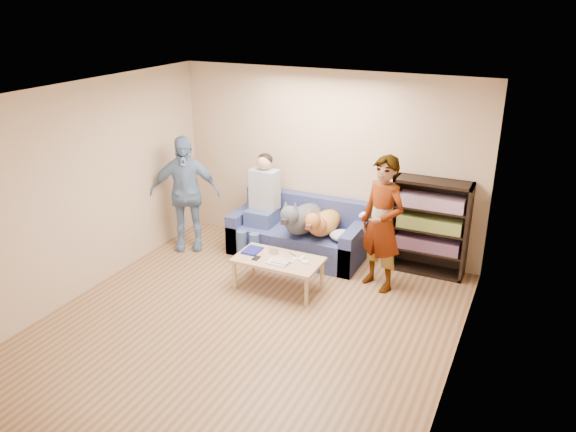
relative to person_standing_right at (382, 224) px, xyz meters
The scene contains 27 objects.
ground 2.15m from the person_standing_right, 123.65° to the right, with size 5.00×5.00×0.00m, color brown.
ceiling 2.62m from the person_standing_right, 123.65° to the right, with size 5.00×5.00×0.00m, color white.
wall_back 1.45m from the person_standing_right, 141.51° to the left, with size 4.50×4.50×0.00m, color tan.
wall_front 4.30m from the person_standing_right, 104.74° to the right, with size 4.50×4.50×0.00m, color tan.
wall_left 3.74m from the person_standing_right, 153.91° to the right, with size 5.00×5.00×0.00m, color tan.
wall_right 2.05m from the person_standing_right, 54.60° to the right, with size 5.00×5.00×0.00m, color tan.
blanket 0.75m from the person_standing_right, 155.52° to the left, with size 0.39×0.33×0.13m, color #B9B9BE.
person_standing_right is the anchor object (origin of this frame).
person_standing_left 2.92m from the person_standing_right, behind, with size 1.00×0.42×1.70m, color #7596BC.
held_controller 0.33m from the person_standing_right, 135.00° to the right, with size 0.04×0.12×0.03m, color white.
notebook_blue 1.70m from the person_standing_right, 160.49° to the right, with size 0.20×0.26×0.03m, color navy.
papers 1.37m from the person_standing_right, 147.54° to the right, with size 0.26×0.20×0.01m, color beige.
magazine 1.34m from the person_standing_right, 147.57° to the right, with size 0.22×0.17×0.01m, color #B4A890.
camera_silver 1.42m from the person_standing_right, 159.33° to the right, with size 0.11×0.06×0.05m, color #AFAFB4.
controller_a 1.09m from the person_standing_right, 150.13° to the right, with size 0.04×0.13×0.03m, color silver.
controller_b 1.07m from the person_standing_right, 143.71° to the right, with size 0.09×0.06×0.03m, color white.
headphone_cup_a 1.21m from the person_standing_right, 146.88° to the right, with size 0.07×0.07×0.02m, color white.
headphone_cup_b 1.18m from the person_standing_right, 150.40° to the right, with size 0.07×0.07×0.02m, color white.
pen_orange 1.46m from the person_standing_right, 147.00° to the right, with size 0.01×0.01×0.14m, color orange.
pen_black 1.20m from the person_standing_right, 157.85° to the right, with size 0.01×0.01×0.14m, color black.
wallet 1.63m from the person_standing_right, 152.80° to the right, with size 0.07×0.12×0.01m, color black.
sofa 1.53m from the person_standing_right, 160.98° to the left, with size 1.90×0.85×0.82m.
person_seated 1.90m from the person_standing_right, 169.85° to the left, with size 0.40×0.73×1.47m.
dog_gray 1.26m from the person_standing_right, 167.46° to the left, with size 0.41×1.25×0.60m.
dog_tan 1.01m from the person_standing_right, 160.60° to the left, with size 0.35×1.14×0.51m.
coffee_table 1.39m from the person_standing_right, 152.46° to the right, with size 1.10×0.60×0.42m.
bookshelf 0.86m from the person_standing_right, 56.40° to the left, with size 1.00×0.34×1.30m.
Camera 1 is at (2.77, -4.68, 3.53)m, focal length 35.00 mm.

